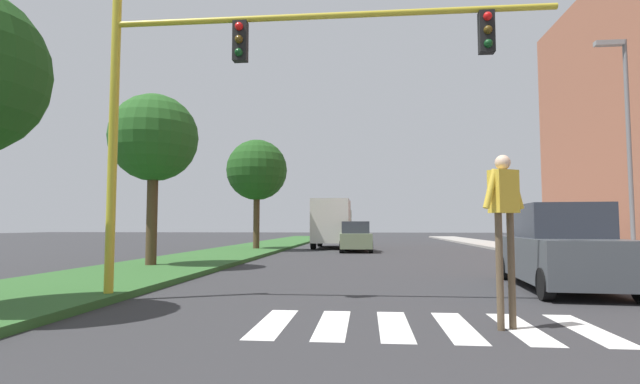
{
  "coord_description": "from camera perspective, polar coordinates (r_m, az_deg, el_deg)",
  "views": [
    {
      "loc": [
        -0.85,
        0.26,
        1.47
      ],
      "look_at": [
        -2.85,
        20.98,
        2.93
      ],
      "focal_mm": 26.87,
      "sensor_mm": 36.0,
      "label": 1
    }
  ],
  "objects": [
    {
      "name": "sedan_midblock",
      "position": [
        27.27,
        4.18,
        -5.43
      ],
      "size": [
        2.0,
        4.43,
        1.69
      ],
      "color": "gray",
      "rests_on": "ground_plane"
    },
    {
      "name": "crosswalk",
      "position": [
        7.41,
        12.41,
        -15.33
      ],
      "size": [
        4.95,
        2.2,
        0.01
      ],
      "color": "silver",
      "rests_on": "ground_plane"
    },
    {
      "name": "street_lamp_right",
      "position": [
        18.79,
        32.59,
        6.2
      ],
      "size": [
        1.02,
        0.24,
        7.5
      ],
      "color": "slate",
      "rests_on": "sidewalk_right"
    },
    {
      "name": "tree_far",
      "position": [
        28.2,
        -7.53,
        2.57
      ],
      "size": [
        3.53,
        3.53,
        6.32
      ],
      "color": "#4C3823",
      "rests_on": "median_strip"
    },
    {
      "name": "sidewalk_right",
      "position": [
        29.23,
        23.83,
        -6.4
      ],
      "size": [
        3.0,
        64.0,
        0.15
      ],
      "primitive_type": "cube",
      "color": "#9E9991",
      "rests_on": "ground_plane"
    },
    {
      "name": "traffic_light_gantry",
      "position": [
        9.8,
        -9.77,
        13.16
      ],
      "size": [
        8.7,
        0.3,
        6.0
      ],
      "color": "gold",
      "rests_on": "median_strip"
    },
    {
      "name": "truck_box_delivery",
      "position": [
        31.42,
        1.5,
        -3.7
      ],
      "size": [
        2.4,
        6.2,
        3.1
      ],
      "color": "gray",
      "rests_on": "ground_plane"
    },
    {
      "name": "median_strip",
      "position": [
        28.6,
        -8.38,
        -6.75
      ],
      "size": [
        4.2,
        64.0,
        0.15
      ],
      "primitive_type": "cube",
      "color": "#2D5B28",
      "rests_on": "ground_plane"
    },
    {
      "name": "pedestrian_performer",
      "position": [
        7.37,
        21.06,
        -2.25
      ],
      "size": [
        0.69,
        0.44,
        2.49
      ],
      "color": "brown",
      "rests_on": "ground_plane"
    },
    {
      "name": "ground_plane",
      "position": [
        29.79,
        7.18,
        -6.8
      ],
      "size": [
        140.0,
        140.0,
        0.0
      ],
      "primitive_type": "plane",
      "color": "#2D2D30"
    },
    {
      "name": "tree_mid",
      "position": [
        17.43,
        -19.18,
        6.0
      ],
      "size": [
        2.98,
        2.98,
        5.81
      ],
      "color": "#4C3823",
      "rests_on": "median_strip"
    },
    {
      "name": "suv_crossing",
      "position": [
        12.55,
        26.7,
        -6.04
      ],
      "size": [
        2.28,
        4.73,
        1.97
      ],
      "color": "#474C51",
      "rests_on": "ground_plane"
    }
  ]
}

